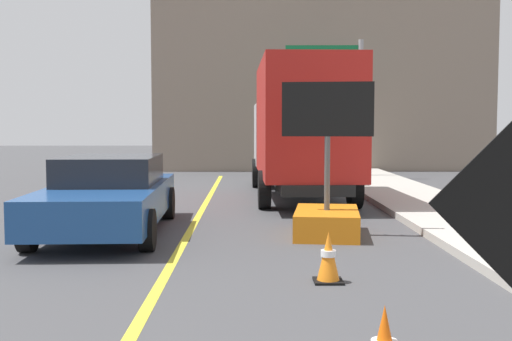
# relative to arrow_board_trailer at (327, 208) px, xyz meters

# --- Properties ---
(lane_center_stripe) EXTENTS (0.14, 36.00, 0.01)m
(lane_center_stripe) POSITION_rel_arrow_board_trailer_xyz_m (-2.46, -4.96, -0.48)
(lane_center_stripe) COLOR yellow
(lane_center_stripe) RESTS_ON ground
(arrow_board_trailer) EXTENTS (1.60, 1.93, 2.70)m
(arrow_board_trailer) POSITION_rel_arrow_board_trailer_xyz_m (0.00, 0.00, 0.00)
(arrow_board_trailer) COLOR orange
(arrow_board_trailer) RESTS_ON ground
(box_truck) EXTENTS (2.53, 8.01, 3.50)m
(box_truck) POSITION_rel_arrow_board_trailer_xyz_m (-0.01, 5.64, 1.40)
(box_truck) COLOR black
(box_truck) RESTS_ON ground
(pickup_car) EXTENTS (2.18, 5.16, 1.38)m
(pickup_car) POSITION_rel_arrow_board_trailer_xyz_m (-3.91, 0.33, 0.22)
(pickup_car) COLOR navy
(pickup_car) RESTS_ON ground
(highway_guide_sign) EXTENTS (2.79, 0.19, 5.00)m
(highway_guide_sign) POSITION_rel_arrow_board_trailer_xyz_m (1.84, 11.71, 2.94)
(highway_guide_sign) COLOR gray
(highway_guide_sign) RESTS_ON ground
(far_building_block) EXTENTS (14.43, 6.23, 7.28)m
(far_building_block) POSITION_rel_arrow_board_trailer_xyz_m (1.78, 18.39, 3.16)
(far_building_block) COLOR gray
(far_building_block) RESTS_ON ground
(traffic_cone_mid_lane) EXTENTS (0.36, 0.36, 0.64)m
(traffic_cone_mid_lane) POSITION_rel_arrow_board_trailer_xyz_m (-0.39, -3.34, -0.17)
(traffic_cone_mid_lane) COLOR black
(traffic_cone_mid_lane) RESTS_ON ground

